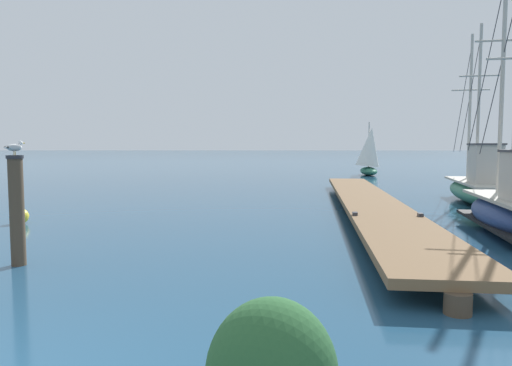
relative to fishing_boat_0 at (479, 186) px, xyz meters
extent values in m
cube|color=brown|center=(-4.65, -2.48, -0.30)|extent=(3.37, 19.27, 0.16)
cylinder|color=#4C3D2D|center=(-5.44, -12.04, -0.53)|extent=(0.36, 0.36, 0.29)
cylinder|color=#4C3D2D|center=(-5.05, -7.26, -0.53)|extent=(0.36, 0.36, 0.29)
cylinder|color=#4C3D2D|center=(-4.65, -2.48, -0.53)|extent=(0.36, 0.36, 0.29)
cylinder|color=#4C3D2D|center=(-4.25, 2.30, -0.53)|extent=(0.36, 0.36, 0.29)
cylinder|color=#4C3D2D|center=(-3.86, 7.08, -0.53)|extent=(0.36, 0.36, 0.29)
cube|color=#333338|center=(-5.76, -6.24, -0.18)|extent=(0.14, 0.21, 0.08)
cube|color=#333338|center=(-4.17, -6.37, -0.18)|extent=(0.14, 0.21, 0.08)
ellipsoid|color=#337556|center=(0.02, 0.14, -0.25)|extent=(2.77, 6.64, 0.85)
cube|color=#B2AD9E|center=(0.02, 0.14, 0.13)|extent=(2.46, 5.97, 0.08)
cube|color=#B7B2A8|center=(-0.15, -0.82, 0.86)|extent=(1.16, 1.53, 1.38)
cube|color=#3D3D42|center=(-0.15, -0.82, 1.58)|extent=(1.25, 1.65, 0.06)
cylinder|color=#B2ADA3|center=(0.08, 0.45, 3.15)|extent=(0.11, 0.11, 5.96)
cylinder|color=#B2ADA3|center=(0.08, 0.45, 4.18)|extent=(1.46, 0.32, 0.06)
cylinder|color=#333338|center=(0.37, 2.04, 3.45)|extent=(0.58, 3.05, 4.41)
cylinder|color=#B2ADA3|center=(0.34, 1.88, 3.12)|extent=(0.11, 0.11, 5.89)
cylinder|color=#B2ADA3|center=(0.34, 1.88, 3.81)|extent=(1.46, 0.32, 0.06)
cylinder|color=#333338|center=(0.63, 3.45, 3.41)|extent=(0.57, 3.02, 4.36)
cylinder|color=#333338|center=(-1.59, -4.61, 3.35)|extent=(0.46, 2.90, 4.17)
cylinder|color=#B2ADA3|center=(-1.66, -5.03, 3.34)|extent=(0.11, 0.11, 6.18)
cylinder|color=#B2ADA3|center=(-1.66, -5.03, 4.34)|extent=(1.45, 0.27, 0.06)
cylinder|color=#333338|center=(-1.41, -3.37, 3.65)|extent=(0.50, 3.18, 4.57)
cylinder|color=#4C3D2D|center=(-12.54, -9.70, 0.34)|extent=(0.26, 0.26, 2.03)
cylinder|color=#28282D|center=(-12.54, -9.70, 1.33)|extent=(0.30, 0.30, 0.06)
cylinder|color=gold|center=(-12.57, -9.68, 1.39)|extent=(0.01, 0.01, 0.07)
cylinder|color=gold|center=(-12.52, -9.71, 1.39)|extent=(0.01, 0.01, 0.07)
ellipsoid|color=white|center=(-12.54, -9.70, 1.50)|extent=(0.26, 0.30, 0.13)
ellipsoid|color=silver|center=(-12.60, -9.68, 1.51)|extent=(0.16, 0.21, 0.09)
ellipsoid|color=#383838|center=(-12.66, -9.78, 1.50)|extent=(0.06, 0.07, 0.04)
ellipsoid|color=silver|center=(-12.51, -9.74, 1.51)|extent=(0.16, 0.21, 0.09)
ellipsoid|color=#383838|center=(-12.58, -9.83, 1.50)|extent=(0.06, 0.07, 0.04)
cone|color=white|center=(-12.63, -9.82, 1.50)|extent=(0.10, 0.11, 0.07)
sphere|color=white|center=(-12.48, -9.60, 1.58)|extent=(0.08, 0.08, 0.08)
cone|color=gold|center=(-12.45, -9.56, 1.58)|extent=(0.05, 0.05, 0.02)
sphere|color=yellow|center=(-14.94, -5.10, -0.46)|extent=(0.43, 0.43, 0.43)
torus|color=black|center=(-14.94, -5.10, -0.24)|extent=(0.14, 0.02, 0.14)
ellipsoid|color=#337556|center=(-0.61, 17.25, -0.37)|extent=(1.18, 3.46, 0.60)
cylinder|color=#B2ADA3|center=(-0.61, 17.35, 1.58)|extent=(0.08, 0.08, 3.32)
cone|color=silver|center=(-0.62, 17.00, 1.42)|extent=(2.04, 1.77, 2.98)
camera|label=1|loc=(-7.90, -18.21, 1.54)|focal=33.43mm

